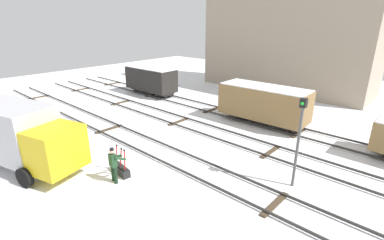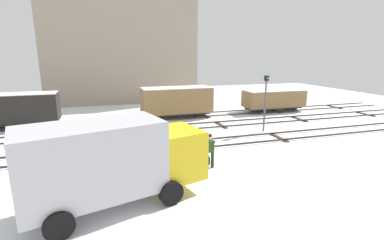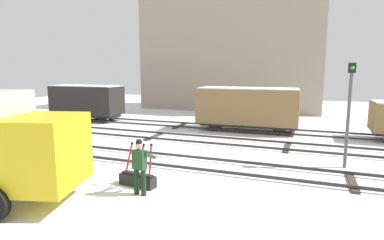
# 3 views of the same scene
# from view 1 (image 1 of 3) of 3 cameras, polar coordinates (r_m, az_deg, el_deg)

# --- Properties ---
(ground_plane) EXTENTS (60.00, 60.00, 0.00)m
(ground_plane) POSITION_cam_1_polar(r_m,az_deg,el_deg) (14.90, -4.28, -7.59)
(ground_plane) COLOR white
(track_main_line) EXTENTS (44.00, 1.94, 0.18)m
(track_main_line) POSITION_cam_1_polar(r_m,az_deg,el_deg) (14.85, -4.29, -7.21)
(track_main_line) COLOR #2D2B28
(track_main_line) RESTS_ON ground_plane
(track_siding_near) EXTENTS (44.00, 1.94, 0.18)m
(track_siding_near) POSITION_cam_1_polar(r_m,az_deg,el_deg) (17.64, 5.45, -2.76)
(track_siding_near) COLOR #2D2B28
(track_siding_near) RESTS_ON ground_plane
(track_siding_far) EXTENTS (44.00, 1.94, 0.18)m
(track_siding_far) POSITION_cam_1_polar(r_m,az_deg,el_deg) (20.49, 11.66, 0.17)
(track_siding_far) COLOR #2D2B28
(track_siding_far) RESTS_ON ground_plane
(switch_lever_frame) EXTENTS (1.28, 0.52, 1.45)m
(switch_lever_frame) POSITION_cam_1_polar(r_m,az_deg,el_deg) (13.77, -14.16, -9.49)
(switch_lever_frame) COLOR black
(switch_lever_frame) RESTS_ON ground_plane
(rail_worker) EXTENTS (0.59, 0.70, 1.69)m
(rail_worker) POSITION_cam_1_polar(r_m,az_deg,el_deg) (12.85, -15.49, -8.32)
(rail_worker) COLOR black
(rail_worker) RESTS_ON ground_plane
(delivery_truck) EXTENTS (6.72, 3.76, 3.09)m
(delivery_truck) POSITION_cam_1_polar(r_m,az_deg,el_deg) (15.58, -31.40, -2.43)
(delivery_truck) COLOR gold
(delivery_truck) RESTS_ON ground_plane
(signal_post) EXTENTS (0.24, 0.32, 3.92)m
(signal_post) POSITION_cam_1_polar(r_m,az_deg,el_deg) (12.28, 20.77, -2.79)
(signal_post) COLOR #4C4C4C
(signal_post) RESTS_ON ground_plane
(apartment_building) EXTENTS (16.55, 5.60, 12.42)m
(apartment_building) POSITION_cam_1_polar(r_m,az_deg,el_deg) (30.16, 18.90, 17.59)
(apartment_building) COLOR gray
(apartment_building) RESTS_ON ground_plane
(freight_car_far_end) EXTENTS (5.22, 2.09, 2.56)m
(freight_car_far_end) POSITION_cam_1_polar(r_m,az_deg,el_deg) (27.08, -8.29, 8.11)
(freight_car_far_end) COLOR #2D2B28
(freight_car_far_end) RESTS_ON ground_plane
(freight_car_back_track) EXTENTS (5.95, 2.39, 2.61)m
(freight_car_back_track) POSITION_cam_1_polar(r_m,az_deg,el_deg) (19.65, 14.19, 3.37)
(freight_car_back_track) COLOR #2D2B28
(freight_car_back_track) RESTS_ON ground_plane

